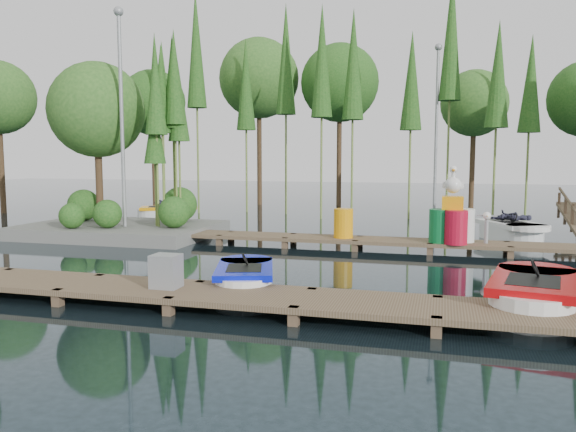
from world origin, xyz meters
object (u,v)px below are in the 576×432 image
(yellow_barrel, at_px, (343,223))
(drum_cluster, at_px, (453,220))
(boat_red, at_px, (533,296))
(boat_yellow_far, at_px, (165,213))
(utility_cabinet, at_px, (166,271))
(boat_blue, at_px, (245,279))
(island, at_px, (114,140))

(yellow_barrel, relative_size, drum_cluster, 0.40)
(boat_red, relative_size, boat_yellow_far, 1.13)
(utility_cabinet, xyz_separation_m, yellow_barrel, (1.96, 7.00, 0.12))
(boat_red, relative_size, drum_cluster, 1.48)
(boat_blue, bearing_deg, island, 119.81)
(utility_cabinet, bearing_deg, boat_red, 10.36)
(boat_red, height_order, utility_cabinet, same)
(drum_cluster, bearing_deg, island, 175.05)
(boat_blue, distance_m, utility_cabinet, 1.70)
(boat_red, distance_m, utility_cabinet, 6.33)
(boat_blue, xyz_separation_m, boat_yellow_far, (-7.64, 11.24, 0.03))
(island, relative_size, yellow_barrel, 8.05)
(boat_yellow_far, bearing_deg, island, -84.51)
(boat_yellow_far, distance_m, drum_cluster, 12.97)
(utility_cabinet, bearing_deg, drum_cluster, 53.92)
(yellow_barrel, height_order, drum_cluster, drum_cluster)
(yellow_barrel, bearing_deg, utility_cabinet, -105.68)
(boat_red, height_order, yellow_barrel, yellow_barrel)
(utility_cabinet, relative_size, drum_cluster, 0.29)
(boat_blue, relative_size, boat_red, 0.84)
(boat_blue, bearing_deg, boat_yellow_far, 106.99)
(boat_blue, xyz_separation_m, drum_cluster, (3.98, 5.52, 0.68))
(utility_cabinet, height_order, yellow_barrel, yellow_barrel)
(island, bearing_deg, drum_cluster, -4.95)
(boat_yellow_far, bearing_deg, utility_cabinet, -64.97)
(island, xyz_separation_m, boat_red, (12.15, -6.65, -2.90))
(boat_red, relative_size, utility_cabinet, 5.19)
(island, distance_m, utility_cabinet, 10.13)
(drum_cluster, bearing_deg, utility_cabinet, -126.08)
(island, height_order, utility_cabinet, island)
(island, bearing_deg, yellow_barrel, -5.71)
(utility_cabinet, height_order, drum_cluster, drum_cluster)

